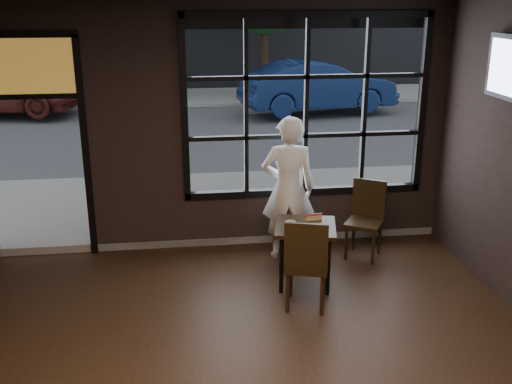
{
  "coord_description": "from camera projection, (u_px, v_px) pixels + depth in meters",
  "views": [
    {
      "loc": [
        -0.39,
        -3.71,
        3.14
      ],
      "look_at": [
        0.4,
        2.2,
        1.15
      ],
      "focal_mm": 42.0,
      "sensor_mm": 36.0,
      "label": 1
    }
  ],
  "objects": [
    {
      "name": "chair_window",
      "position": [
        364.0,
        221.0,
        7.35
      ],
      "size": [
        0.57,
        0.57,
        0.96
      ],
      "primitive_type": "cube",
      "rotation": [
        0.0,
        0.0,
        -0.56
      ],
      "color": "black",
      "rests_on": "floor"
    },
    {
      "name": "stained_transom",
      "position": [
        24.0,
        66.0,
        6.82
      ],
      "size": [
        1.2,
        0.06,
        0.7
      ],
      "primitive_type": "cube",
      "color": "orange",
      "rests_on": "ground"
    },
    {
      "name": "cup",
      "position": [
        291.0,
        226.0,
        6.46
      ],
      "size": [
        0.15,
        0.15,
        0.1
      ],
      "primitive_type": "imported",
      "rotation": [
        0.0,
        0.0,
        -0.22
      ],
      "color": "silver",
      "rests_on": "cafe_table"
    },
    {
      "name": "man",
      "position": [
        288.0,
        189.0,
        7.23
      ],
      "size": [
        0.69,
        0.49,
        1.78
      ],
      "primitive_type": "imported",
      "rotation": [
        0.0,
        0.0,
        3.05
      ],
      "color": "white",
      "rests_on": "floor"
    },
    {
      "name": "window_frame",
      "position": [
        306.0,
        107.0,
        7.4
      ],
      "size": [
        3.06,
        0.12,
        2.28
      ],
      "primitive_type": "cube",
      "color": "black",
      "rests_on": "ground"
    },
    {
      "name": "hotdog",
      "position": [
        313.0,
        217.0,
        6.76
      ],
      "size": [
        0.21,
        0.1,
        0.06
      ],
      "primitive_type": null,
      "rotation": [
        0.0,
        0.0,
        0.11
      ],
      "color": "tan",
      "rests_on": "cafe_table"
    },
    {
      "name": "navy_car",
      "position": [
        318.0,
        86.0,
        15.95
      ],
      "size": [
        4.32,
        2.14,
        1.36
      ],
      "primitive_type": "imported",
      "rotation": [
        0.0,
        0.0,
        1.74
      ],
      "color": "navy",
      "rests_on": "street_asphalt"
    },
    {
      "name": "chair_near",
      "position": [
        307.0,
        262.0,
        6.17
      ],
      "size": [
        0.54,
        0.54,
        1.0
      ],
      "primitive_type": "cube",
      "rotation": [
        0.0,
        0.0,
        2.86
      ],
      "color": "black",
      "rests_on": "floor"
    },
    {
      "name": "street_asphalt",
      "position": [
        184.0,
        66.0,
        27.11
      ],
      "size": [
        60.0,
        41.0,
        0.04
      ],
      "primitive_type": "cube",
      "color": "#545456",
      "rests_on": "ground"
    },
    {
      "name": "cafe_table",
      "position": [
        305.0,
        254.0,
        6.71
      ],
      "size": [
        0.78,
        0.78,
        0.71
      ],
      "primitive_type": "cube",
      "rotation": [
        0.0,
        0.0,
        -0.22
      ],
      "color": "black",
      "rests_on": "floor"
    }
  ]
}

